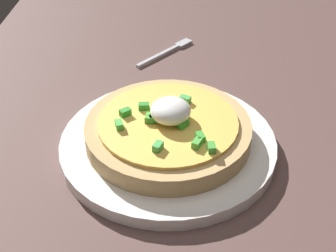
{
  "coord_description": "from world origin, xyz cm",
  "views": [
    {
      "loc": [
        45.05,
        1.82,
        40.56
      ],
      "look_at": [
        -1.02,
        -1.78,
        5.65
      ],
      "focal_mm": 53.4,
      "sensor_mm": 36.0,
      "label": 1
    }
  ],
  "objects": [
    {
      "name": "dining_table",
      "position": [
        0.0,
        0.0,
        1.03
      ],
      "size": [
        109.44,
        67.49,
        2.06
      ],
      "primitive_type": "cube",
      "color": "brown",
      "rests_on": "ground"
    },
    {
      "name": "plate",
      "position": [
        -1.02,
        -1.78,
        2.85
      ],
      "size": [
        25.63,
        25.63,
        1.59
      ],
      "primitive_type": "cylinder",
      "color": "white",
      "rests_on": "dining_table"
    },
    {
      "name": "pizza",
      "position": [
        -1.02,
        -1.76,
        5.14
      ],
      "size": [
        19.44,
        19.44,
        5.35
      ],
      "color": "tan",
      "rests_on": "plate"
    },
    {
      "name": "fork",
      "position": [
        -25.29,
        -3.5,
        2.31
      ],
      "size": [
        9.69,
        8.23,
        0.5
      ],
      "rotation": [
        0.0,
        0.0,
        2.45
      ],
      "color": "#B7B7BC",
      "rests_on": "dining_table"
    }
  ]
}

